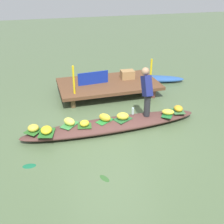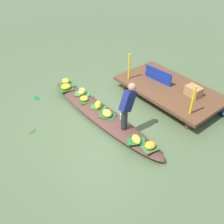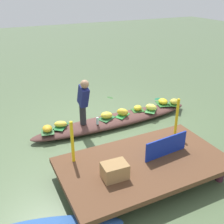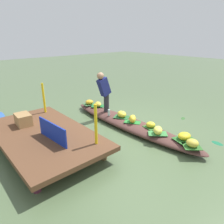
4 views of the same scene
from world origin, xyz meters
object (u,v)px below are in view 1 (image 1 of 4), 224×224
at_px(moored_boat, 155,79).
at_px(banana_bunch_0, 84,123).
at_px(water_bottle, 133,111).
at_px(banana_bunch_3, 168,112).
at_px(market_banner, 93,78).
at_px(vendor_boat, 113,125).
at_px(vendor_person, 147,89).
at_px(banana_bunch_1, 33,128).
at_px(banana_bunch_7, 123,116).
at_px(banana_bunch_5, 69,122).
at_px(banana_bunch_4, 46,130).
at_px(banana_bunch_6, 178,108).
at_px(produce_crate, 127,75).
at_px(banana_bunch_2, 105,117).

relative_size(moored_boat, banana_bunch_0, 8.98).
relative_size(banana_bunch_0, water_bottle, 1.28).
xyz_separation_m(banana_bunch_3, market_banner, (-1.47, 2.32, 0.28)).
height_order(vendor_boat, vendor_person, vendor_person).
relative_size(moored_boat, vendor_person, 1.71).
relative_size(vendor_boat, banana_bunch_3, 14.44).
height_order(banana_bunch_3, market_banner, market_banner).
distance_m(banana_bunch_1, banana_bunch_7, 2.19).
xyz_separation_m(vendor_boat, banana_bunch_5, (-1.07, 0.09, 0.21)).
height_order(banana_bunch_4, water_bottle, water_bottle).
height_order(banana_bunch_6, produce_crate, produce_crate).
relative_size(moored_boat, market_banner, 2.13).
bearing_deg(banana_bunch_0, produce_crate, 51.74).
relative_size(banana_bunch_3, produce_crate, 0.72).
distance_m(banana_bunch_2, banana_bunch_6, 2.03).
height_order(vendor_boat, moored_boat, vendor_boat).
distance_m(banana_bunch_0, vendor_person, 1.77).
bearing_deg(banana_bunch_1, vendor_person, 1.45).
distance_m(banana_bunch_0, banana_bunch_2, 0.55).
bearing_deg(banana_bunch_5, vendor_boat, -4.76).
bearing_deg(banana_bunch_7, banana_bunch_1, 179.05).
bearing_deg(banana_bunch_0, water_bottle, 10.99).
height_order(banana_bunch_6, market_banner, market_banner).
xyz_separation_m(moored_boat, market_banner, (-2.42, -0.57, 0.48)).
bearing_deg(water_bottle, banana_bunch_4, -171.66).
height_order(banana_bunch_4, banana_bunch_7, banana_bunch_7).
height_order(banana_bunch_2, banana_bunch_4, banana_bunch_2).
bearing_deg(banana_bunch_2, vendor_boat, -10.71).
relative_size(banana_bunch_1, banana_bunch_7, 0.84).
relative_size(banana_bunch_1, banana_bunch_3, 0.82).
xyz_separation_m(banana_bunch_6, water_bottle, (-1.23, 0.18, 0.01)).
relative_size(banana_bunch_0, banana_bunch_4, 0.73).
bearing_deg(banana_bunch_0, vendor_boat, 5.20).
height_order(banana_bunch_0, banana_bunch_1, banana_bunch_1).
xyz_separation_m(banana_bunch_5, water_bottle, (1.68, 0.10, -0.00)).
xyz_separation_m(banana_bunch_6, market_banner, (-1.82, 2.22, 0.27)).
xyz_separation_m(banana_bunch_5, banana_bunch_7, (1.33, -0.09, -0.00)).
height_order(banana_bunch_4, produce_crate, produce_crate).
bearing_deg(banana_bunch_0, banana_bunch_6, 1.86).
xyz_separation_m(banana_bunch_1, water_bottle, (2.53, 0.16, 0.00)).
xyz_separation_m(banana_bunch_1, banana_bunch_7, (2.19, -0.04, 0.01)).
bearing_deg(banana_bunch_7, banana_bunch_4, -176.02).
bearing_deg(banana_bunch_0, banana_bunch_2, 10.88).
bearing_deg(banana_bunch_1, vendor_boat, -0.99).
bearing_deg(vendor_person, banana_bunch_1, -178.55).
relative_size(banana_bunch_3, banana_bunch_5, 1.00).
bearing_deg(banana_bunch_2, banana_bunch_0, -169.12).
height_order(vendor_person, water_bottle, vendor_person).
xyz_separation_m(banana_bunch_1, produce_crate, (3.15, 2.38, 0.20)).
xyz_separation_m(market_banner, produce_crate, (1.21, 0.18, -0.06)).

